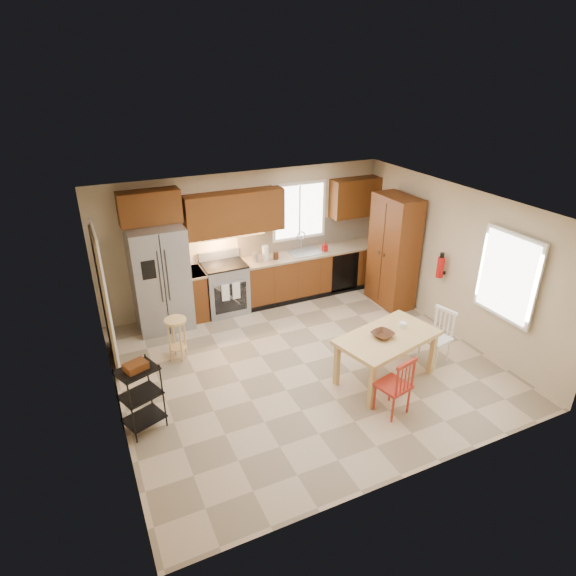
% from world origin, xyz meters
% --- Properties ---
extents(floor, '(5.50, 5.50, 0.00)m').
position_xyz_m(floor, '(0.00, 0.00, 0.00)').
color(floor, tan).
rests_on(floor, ground).
extents(ceiling, '(5.50, 5.00, 0.02)m').
position_xyz_m(ceiling, '(0.00, 0.00, 2.50)').
color(ceiling, silver).
rests_on(ceiling, ground).
extents(wall_back, '(5.50, 0.02, 2.50)m').
position_xyz_m(wall_back, '(0.00, 2.50, 1.25)').
color(wall_back, '#CCB793').
rests_on(wall_back, ground).
extents(wall_front, '(5.50, 0.02, 2.50)m').
position_xyz_m(wall_front, '(0.00, -2.50, 1.25)').
color(wall_front, '#CCB793').
rests_on(wall_front, ground).
extents(wall_left, '(0.02, 5.00, 2.50)m').
position_xyz_m(wall_left, '(-2.75, 0.00, 1.25)').
color(wall_left, '#CCB793').
rests_on(wall_left, ground).
extents(wall_right, '(0.02, 5.00, 2.50)m').
position_xyz_m(wall_right, '(2.75, 0.00, 1.25)').
color(wall_right, '#CCB793').
rests_on(wall_right, ground).
extents(refrigerator, '(0.92, 0.75, 1.82)m').
position_xyz_m(refrigerator, '(-1.70, 2.12, 0.91)').
color(refrigerator, gray).
rests_on(refrigerator, floor).
extents(range_stove, '(0.76, 0.63, 0.92)m').
position_xyz_m(range_stove, '(-0.55, 2.19, 0.46)').
color(range_stove, gray).
rests_on(range_stove, floor).
extents(base_cabinet_narrow, '(0.30, 0.60, 0.90)m').
position_xyz_m(base_cabinet_narrow, '(-1.10, 2.20, 0.45)').
color(base_cabinet_narrow, '#5C2C11').
rests_on(base_cabinet_narrow, floor).
extents(base_cabinet_run, '(2.92, 0.60, 0.90)m').
position_xyz_m(base_cabinet_run, '(1.29, 2.20, 0.45)').
color(base_cabinet_run, '#5C2C11').
rests_on(base_cabinet_run, floor).
extents(dishwasher, '(0.60, 0.02, 0.78)m').
position_xyz_m(dishwasher, '(1.85, 1.91, 0.45)').
color(dishwasher, black).
rests_on(dishwasher, floor).
extents(backsplash, '(2.92, 0.03, 0.55)m').
position_xyz_m(backsplash, '(1.29, 2.48, 1.18)').
color(backsplash, beige).
rests_on(backsplash, wall_back).
extents(upper_over_fridge, '(1.00, 0.35, 0.55)m').
position_xyz_m(upper_over_fridge, '(-1.70, 2.33, 2.10)').
color(upper_over_fridge, '#542A0E').
rests_on(upper_over_fridge, wall_back).
extents(upper_left_block, '(1.80, 0.35, 0.75)m').
position_xyz_m(upper_left_block, '(-0.25, 2.33, 1.83)').
color(upper_left_block, '#542A0E').
rests_on(upper_left_block, wall_back).
extents(upper_right_block, '(1.00, 0.35, 0.75)m').
position_xyz_m(upper_right_block, '(2.25, 2.33, 1.83)').
color(upper_right_block, '#542A0E').
rests_on(upper_right_block, wall_back).
extents(window_back, '(1.12, 0.04, 1.12)m').
position_xyz_m(window_back, '(1.10, 2.48, 1.65)').
color(window_back, white).
rests_on(window_back, wall_back).
extents(sink, '(0.62, 0.46, 0.16)m').
position_xyz_m(sink, '(1.10, 2.20, 0.86)').
color(sink, gray).
rests_on(sink, base_cabinet_run).
extents(undercab_glow, '(1.60, 0.30, 0.01)m').
position_xyz_m(undercab_glow, '(-0.55, 2.30, 1.43)').
color(undercab_glow, '#FFBF66').
rests_on(undercab_glow, wall_back).
extents(soap_bottle, '(0.09, 0.09, 0.19)m').
position_xyz_m(soap_bottle, '(1.48, 2.10, 1.00)').
color(soap_bottle, '#AD0E0C').
rests_on(soap_bottle, base_cabinet_run).
extents(paper_towel, '(0.12, 0.12, 0.28)m').
position_xyz_m(paper_towel, '(0.25, 2.15, 1.04)').
color(paper_towel, white).
rests_on(paper_towel, base_cabinet_run).
extents(canister_steel, '(0.11, 0.11, 0.18)m').
position_xyz_m(canister_steel, '(0.05, 2.15, 0.99)').
color(canister_steel, gray).
rests_on(canister_steel, base_cabinet_run).
extents(canister_wood, '(0.10, 0.10, 0.14)m').
position_xyz_m(canister_wood, '(0.45, 2.12, 0.97)').
color(canister_wood, '#462412').
rests_on(canister_wood, base_cabinet_run).
extents(pantry, '(0.50, 0.95, 2.10)m').
position_xyz_m(pantry, '(2.43, 1.20, 1.05)').
color(pantry, '#5C2C11').
rests_on(pantry, floor).
extents(fire_extinguisher, '(0.12, 0.12, 0.36)m').
position_xyz_m(fire_extinguisher, '(2.63, 0.15, 1.10)').
color(fire_extinguisher, '#AD0E0C').
rests_on(fire_extinguisher, wall_right).
extents(window_right, '(0.04, 1.02, 1.32)m').
position_xyz_m(window_right, '(2.68, -1.15, 1.45)').
color(window_right, white).
rests_on(window_right, wall_right).
extents(doorway, '(0.04, 0.95, 2.10)m').
position_xyz_m(doorway, '(-2.67, 1.30, 1.05)').
color(doorway, '#8C7A59').
rests_on(doorway, wall_left).
extents(dining_table, '(1.62, 1.14, 0.72)m').
position_xyz_m(dining_table, '(0.90, -0.83, 0.36)').
color(dining_table, tan).
rests_on(dining_table, floor).
extents(chair_red, '(0.49, 0.49, 0.86)m').
position_xyz_m(chair_red, '(0.55, -1.48, 0.43)').
color(chair_red, '#A52719').
rests_on(chair_red, floor).
extents(chair_white, '(0.49, 0.49, 0.86)m').
position_xyz_m(chair_white, '(1.85, -0.78, 0.43)').
color(chair_white, white).
rests_on(chair_white, floor).
extents(table_bowl, '(0.36, 0.36, 0.07)m').
position_xyz_m(table_bowl, '(0.81, -0.83, 0.73)').
color(table_bowl, '#462412').
rests_on(table_bowl, dining_table).
extents(table_jar, '(0.12, 0.12, 0.12)m').
position_xyz_m(table_jar, '(1.22, -0.74, 0.75)').
color(table_jar, white).
rests_on(table_jar, dining_table).
extents(bar_stool, '(0.36, 0.36, 0.69)m').
position_xyz_m(bar_stool, '(-1.73, 0.98, 0.35)').
color(bar_stool, tan).
rests_on(bar_stool, floor).
extents(utility_cart, '(0.57, 0.51, 0.94)m').
position_xyz_m(utility_cart, '(-2.50, -0.43, 0.47)').
color(utility_cart, black).
rests_on(utility_cart, floor).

